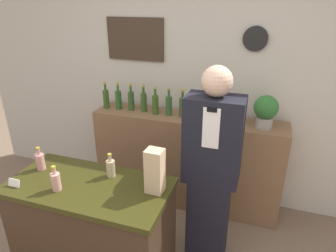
# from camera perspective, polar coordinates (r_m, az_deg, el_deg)

# --- Properties ---
(back_wall) EXTENTS (5.20, 0.09, 2.70)m
(back_wall) POSITION_cam_1_polar(r_m,az_deg,el_deg) (3.16, 3.98, 9.13)
(back_wall) COLOR beige
(back_wall) RESTS_ON ground_plane
(back_shelf) EXTENTS (1.97, 0.38, 1.02)m
(back_shelf) POSITION_cam_1_polar(r_m,az_deg,el_deg) (3.24, 3.46, -6.65)
(back_shelf) COLOR brown
(back_shelf) RESTS_ON ground_plane
(display_counter) EXTENTS (1.16, 0.58, 0.92)m
(display_counter) POSITION_cam_1_polar(r_m,az_deg,el_deg) (2.49, -13.83, -19.50)
(display_counter) COLOR #382619
(display_counter) RESTS_ON ground_plane
(shopkeeper) EXTENTS (0.43, 0.27, 1.70)m
(shopkeeper) POSITION_cam_1_polar(r_m,az_deg,el_deg) (2.42, 8.20, -8.77)
(shopkeeper) COLOR black
(shopkeeper) RESTS_ON ground_plane
(potted_plant) EXTENTS (0.22, 0.22, 0.31)m
(potted_plant) POSITION_cam_1_polar(r_m,az_deg,el_deg) (2.86, 18.11, 2.92)
(potted_plant) COLOR #9E998E
(potted_plant) RESTS_ON back_shelf
(paper_bag) EXTENTS (0.12, 0.11, 0.31)m
(paper_bag) POSITION_cam_1_polar(r_m,az_deg,el_deg) (1.99, -2.52, -8.57)
(paper_bag) COLOR tan
(paper_bag) RESTS_ON display_counter
(price_card_left) EXTENTS (0.09, 0.02, 0.06)m
(price_card_left) POSITION_cam_1_polar(r_m,az_deg,el_deg) (2.36, -27.29, -9.61)
(price_card_left) COLOR white
(price_card_left) RESTS_ON display_counter
(counter_bottle_0) EXTENTS (0.06, 0.06, 0.18)m
(counter_bottle_0) POSITION_cam_1_polar(r_m,az_deg,el_deg) (2.48, -23.15, -6.16)
(counter_bottle_0) COLOR tan
(counter_bottle_0) RESTS_ON display_counter
(counter_bottle_1) EXTENTS (0.06, 0.06, 0.18)m
(counter_bottle_1) POSITION_cam_1_polar(r_m,az_deg,el_deg) (2.18, -20.59, -9.79)
(counter_bottle_1) COLOR tan
(counter_bottle_1) RESTS_ON display_counter
(counter_bottle_2) EXTENTS (0.06, 0.06, 0.18)m
(counter_bottle_2) POSITION_cam_1_polar(r_m,az_deg,el_deg) (2.23, -10.86, -7.82)
(counter_bottle_2) COLOR tan
(counter_bottle_2) RESTS_ON display_counter
(shelf_bottle_0) EXTENTS (0.06, 0.06, 0.29)m
(shelf_bottle_0) POSITION_cam_1_polar(r_m,az_deg,el_deg) (3.31, -11.71, 5.19)
(shelf_bottle_0) COLOR #345221
(shelf_bottle_0) RESTS_ON back_shelf
(shelf_bottle_1) EXTENTS (0.06, 0.06, 0.29)m
(shelf_bottle_1) POSITION_cam_1_polar(r_m,az_deg,el_deg) (3.25, -9.40, 5.06)
(shelf_bottle_1) COLOR #295524
(shelf_bottle_1) RESTS_ON back_shelf
(shelf_bottle_2) EXTENTS (0.06, 0.06, 0.29)m
(shelf_bottle_2) POSITION_cam_1_polar(r_m,az_deg,el_deg) (3.20, -7.03, 4.90)
(shelf_bottle_2) COLOR #304E24
(shelf_bottle_2) RESTS_ON back_shelf
(shelf_bottle_3) EXTENTS (0.06, 0.06, 0.29)m
(shelf_bottle_3) POSITION_cam_1_polar(r_m,az_deg,el_deg) (3.15, -4.65, 4.69)
(shelf_bottle_3) COLOR #335423
(shelf_bottle_3) RESTS_ON back_shelf
(shelf_bottle_4) EXTENTS (0.06, 0.06, 0.29)m
(shelf_bottle_4) POSITION_cam_1_polar(r_m,az_deg,el_deg) (3.07, -2.43, 4.25)
(shelf_bottle_4) COLOR #35581C
(shelf_bottle_4) RESTS_ON back_shelf
(shelf_bottle_5) EXTENTS (0.06, 0.06, 0.29)m
(shelf_bottle_5) POSITION_cam_1_polar(r_m,az_deg,el_deg) (3.03, 0.16, 4.02)
(shelf_bottle_5) COLOR #31582B
(shelf_bottle_5) RESTS_ON back_shelf
(shelf_bottle_6) EXTENTS (0.06, 0.06, 0.29)m
(shelf_bottle_6) POSITION_cam_1_polar(r_m,az_deg,el_deg) (2.99, 2.75, 3.73)
(shelf_bottle_6) COLOR #334D21
(shelf_bottle_6) RESTS_ON back_shelf
(shelf_bottle_7) EXTENTS (0.06, 0.06, 0.29)m
(shelf_bottle_7) POSITION_cam_1_polar(r_m,az_deg,el_deg) (2.96, 5.42, 3.44)
(shelf_bottle_7) COLOR #2F4D25
(shelf_bottle_7) RESTS_ON back_shelf
(shelf_bottle_8) EXTENTS (0.06, 0.06, 0.29)m
(shelf_bottle_8) POSITION_cam_1_polar(r_m,az_deg,el_deg) (2.92, 8.08, 3.04)
(shelf_bottle_8) COLOR #304D25
(shelf_bottle_8) RESTS_ON back_shelf
(shelf_bottle_9) EXTENTS (0.06, 0.06, 0.29)m
(shelf_bottle_9) POSITION_cam_1_polar(r_m,az_deg,el_deg) (2.93, 10.92, 2.89)
(shelf_bottle_9) COLOR #2A4A27
(shelf_bottle_9) RESTS_ON back_shelf
(shelf_bottle_10) EXTENTS (0.06, 0.06, 0.29)m
(shelf_bottle_10) POSITION_cam_1_polar(r_m,az_deg,el_deg) (2.89, 13.63, 2.37)
(shelf_bottle_10) COLOR #294E27
(shelf_bottle_10) RESTS_ON back_shelf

